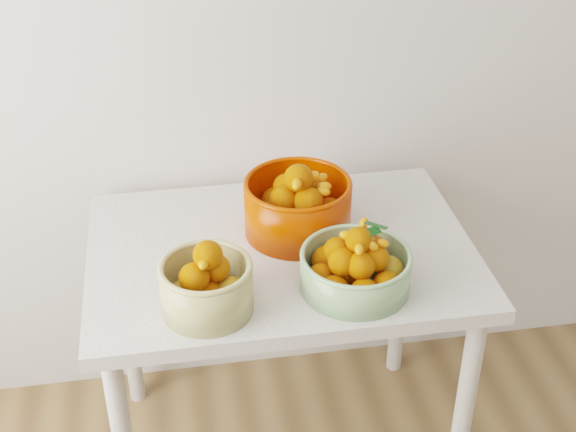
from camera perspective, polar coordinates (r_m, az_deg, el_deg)
name	(u,v)px	position (r m, az deg, el deg)	size (l,w,h in m)	color
table	(281,277)	(2.15, -0.48, -4.35)	(1.00, 0.70, 0.75)	silver
bowl_cream	(206,285)	(1.85, -5.84, -4.92)	(0.26, 0.26, 0.19)	tan
bowl_green	(355,267)	(1.92, 4.82, -3.63)	(0.28, 0.28, 0.17)	#8CB77F
bowl_orange	(297,205)	(2.11, 0.67, 0.76)	(0.35, 0.35, 0.21)	#C52800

